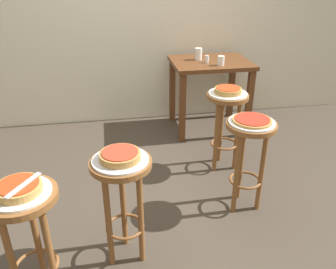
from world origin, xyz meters
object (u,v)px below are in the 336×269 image
Objects in this scene: stool_foreground at (27,226)px; dining_table at (210,74)px; pizza_server_knife at (23,185)px; stool_leftside at (249,148)px; cup_far_edge at (198,54)px; serving_plate_foreground at (20,193)px; pizza_leftside at (252,120)px; pizza_middle at (120,155)px; pizza_foreground at (19,188)px; pizza_rear at (228,90)px; stool_middle at (122,190)px; cup_near_edge at (221,61)px; serving_plate_middle at (120,160)px; condiment_shaker at (207,59)px; serving_plate_rear at (228,93)px; stool_rear at (226,116)px; serving_plate_leftside at (252,122)px.

dining_table is at bearing 52.70° from stool_foreground.
stool_leftside is at bearing -35.13° from pizza_server_knife.
stool_foreground is 2.50m from cup_far_edge.
pizza_leftside is at bearing 22.38° from serving_plate_foreground.
pizza_middle is at bearing -120.26° from dining_table.
pizza_foreground is at bearing 180.00° from serving_plate_foreground.
pizza_middle reaches higher than stool_foreground.
pizza_server_knife reaches higher than pizza_rear.
cup_far_edge reaches higher than stool_foreground.
stool_middle is 1.93m from cup_near_edge.
cup_far_edge is at bearing 63.51° from stool_middle.
serving_plate_middle is at bearing -135.17° from pizza_rear.
pizza_server_knife is (-0.46, -0.24, 0.06)m from serving_plate_middle.
serving_plate_foreground is at bearing -155.29° from stool_middle.
cup_far_edge is at bearing 89.92° from stool_leftside.
cup_far_edge is at bearing 151.27° from dining_table.
pizza_foreground reaches higher than serving_plate_middle.
stool_leftside is 1.51m from pizza_server_knife.
stool_foreground is 3.06× the size of pizza_middle.
cup_near_edge reaches higher than condiment_shaker.
serving_plate_foreground is at bearing -155.29° from serving_plate_middle.
condiment_shaker reaches higher than serving_plate_foreground.
pizza_server_knife reaches higher than pizza_leftside.
cup_near_edge is (1.56, 1.80, 0.08)m from pizza_foreground.
serving_plate_rear is at bearing 44.83° from stool_middle.
serving_plate_middle is at bearing 24.71° from serving_plate_foreground.
stool_rear is (1.42, 1.15, 0.00)m from stool_foreground.
serving_plate_leftside is (0.00, -0.00, 0.20)m from stool_leftside.
pizza_foreground is 2.48m from cup_far_edge.
stool_foreground is at bearing -124.24° from cup_far_edge.
pizza_server_knife is at bearing -156.47° from serving_plate_leftside.
cup_far_edge is (0.00, 1.48, 0.32)m from stool_leftside.
pizza_middle is 0.33× the size of stool_leftside.
stool_foreground is 0.53m from stool_middle.
cup_far_edge is (0.91, 1.83, 0.32)m from stool_middle.
cup_near_edge reaches higher than dining_table.
cup_far_edge is at bearing 89.92° from pizza_leftside.
stool_middle is at bearing 24.71° from stool_foreground.
stool_foreground is 0.20m from serving_plate_foreground.
stool_leftside is at bearing 22.38° from pizza_foreground.
cup_near_edge is at bearing 55.72° from serving_plate_middle.
serving_plate_rear is 4.34× the size of condiment_shaker.
stool_middle is 7.48× the size of cup_near_edge.
condiment_shaker reaches higher than serving_plate_middle.
serving_plate_middle is (0.49, 0.22, 0.00)m from serving_plate_foreground.
pizza_middle is 0.98m from serving_plate_leftside.
serving_plate_foreground is 2.43× the size of cup_far_edge.
condiment_shaker is (0.06, 1.34, 0.08)m from pizza_leftside.
pizza_server_knife is (-1.36, -0.59, 0.25)m from stool_leftside.
pizza_rear is at bearing 44.83° from serving_plate_middle.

